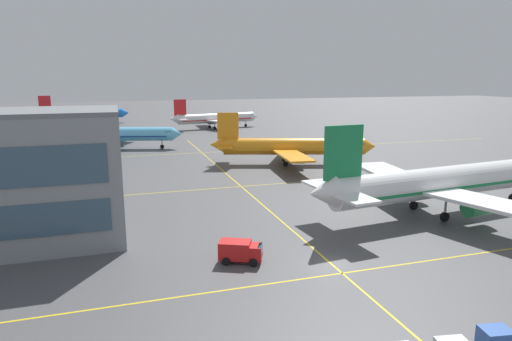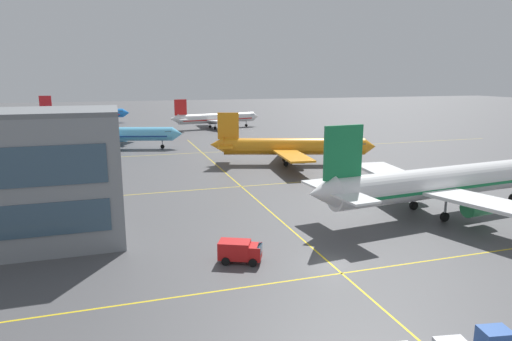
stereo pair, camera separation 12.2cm
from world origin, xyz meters
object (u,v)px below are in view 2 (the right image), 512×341
airliner_far_right_stand (83,114)px  service_truck_red_van (240,251)px  airliner_far_left_stand (216,118)px  airliner_front_gate (440,183)px  airliner_second_row (292,147)px  airliner_third_row (113,134)px

airliner_far_right_stand → service_truck_red_van: size_ratio=7.51×
airliner_far_left_stand → service_truck_red_van: bearing=-101.2°
airliner_front_gate → service_truck_red_van: 29.78m
airliner_second_row → airliner_far_left_stand: (-1.11, 66.92, -0.12)m
airliner_front_gate → airliner_third_row: size_ratio=1.19×
airliner_front_gate → airliner_third_row: (-40.42, 68.53, -0.60)m
airliner_far_left_stand → airliner_far_right_stand: bearing=144.5°
airliner_front_gate → airliner_second_row: size_ratio=1.19×
airliner_third_row → service_truck_red_van: 76.68m
airliner_third_row → airliner_far_right_stand: bearing=99.2°
airliner_front_gate → airliner_second_row: (-5.68, 37.00, -0.60)m
airliner_far_left_stand → airliner_second_row: bearing=-89.1°
airliner_second_row → airliner_far_right_stand: size_ratio=0.98×
airliner_third_row → service_truck_red_van: size_ratio=7.40×
airliner_far_right_stand → airliner_second_row: bearing=-65.2°
airliner_front_gate → airliner_far_right_stand: (-51.33, 135.71, -0.60)m
airliner_third_row → service_truck_red_van: (11.68, -75.75, -2.41)m
airliner_front_gate → airliner_far_left_stand: bearing=93.7°
airliner_far_right_stand → service_truck_red_van: (22.59, -142.93, -2.40)m
airliner_third_row → airliner_far_left_stand: bearing=46.5°
airliner_far_left_stand → airliner_far_right_stand: 54.72m
airliner_far_left_stand → airliner_far_right_stand: size_ratio=0.96×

